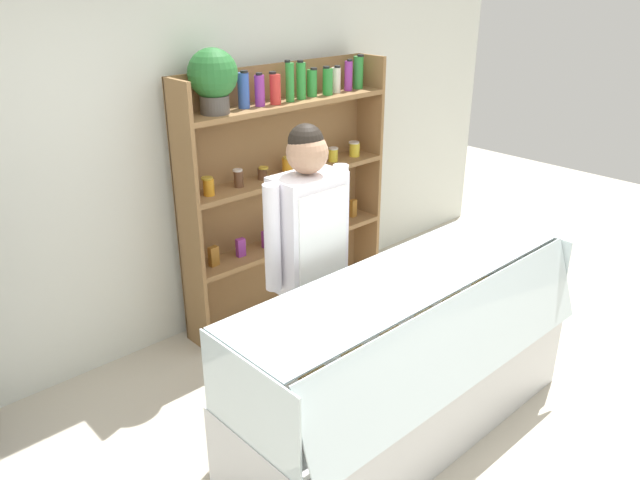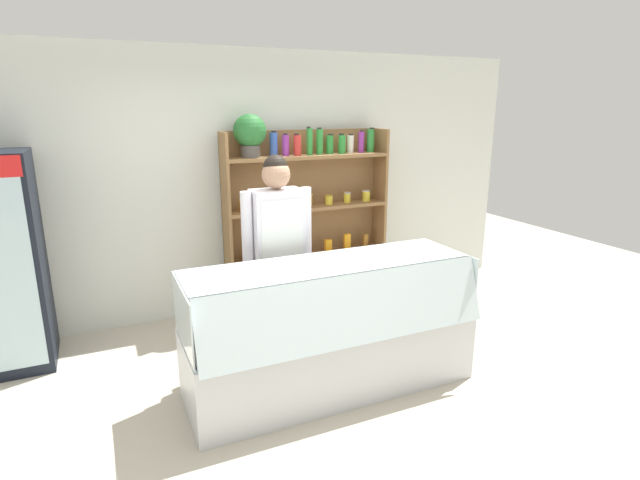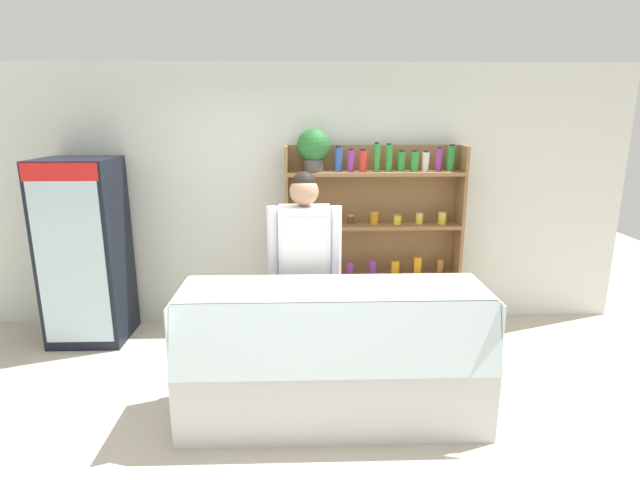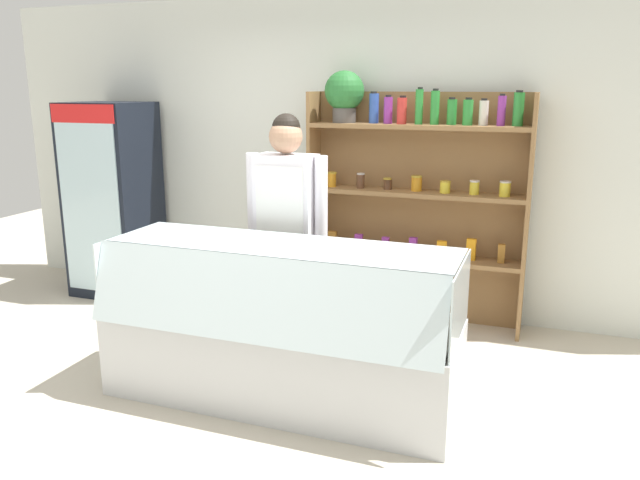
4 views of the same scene
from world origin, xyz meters
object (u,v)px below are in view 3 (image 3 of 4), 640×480
shelving_unit (364,215)px  shop_clerk (305,259)px  deli_display_case (333,378)px  drinks_fridge (85,252)px

shelving_unit → shop_clerk: 1.22m
shelving_unit → deli_display_case: shelving_unit is taller
drinks_fridge → shelving_unit: (2.74, 0.21, 0.30)m
shelving_unit → drinks_fridge: bearing=-175.6°
shelving_unit → shop_clerk: size_ratio=1.17×
drinks_fridge → deli_display_case: drinks_fridge is taller
deli_display_case → shop_clerk: bearing=108.5°
drinks_fridge → shop_clerk: size_ratio=1.02×
drinks_fridge → shelving_unit: size_ratio=0.87×
deli_display_case → shop_clerk: shop_clerk is taller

